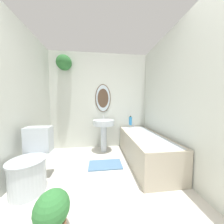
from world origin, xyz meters
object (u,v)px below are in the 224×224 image
object	(u,v)px
pedestal_sink	(104,127)
shampoo_bottle	(130,121)
toilet	(31,165)
bathtub	(144,147)
potted_plant	(52,212)

from	to	relation	value
pedestal_sink	shampoo_bottle	distance (m)	0.69
toilet	bathtub	world-z (taller)	toilet
pedestal_sink	shampoo_bottle	bearing A→B (deg)	7.44
bathtub	shampoo_bottle	size ratio (longest dim) A/B	7.07
pedestal_sink	shampoo_bottle	size ratio (longest dim) A/B	3.79
toilet	bathtub	bearing A→B (deg)	15.84
toilet	shampoo_bottle	bearing A→B (deg)	34.21
shampoo_bottle	potted_plant	bearing A→B (deg)	-123.67
pedestal_sink	shampoo_bottle	world-z (taller)	pedestal_sink
shampoo_bottle	pedestal_sink	bearing A→B (deg)	-172.56
toilet	pedestal_sink	bearing A→B (deg)	46.26
toilet	bathtub	distance (m)	1.86
bathtub	pedestal_sink	bearing A→B (deg)	144.53
pedestal_sink	potted_plant	bearing A→B (deg)	-106.74
toilet	bathtub	xyz separation A→B (m)	(1.79, 0.51, -0.04)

